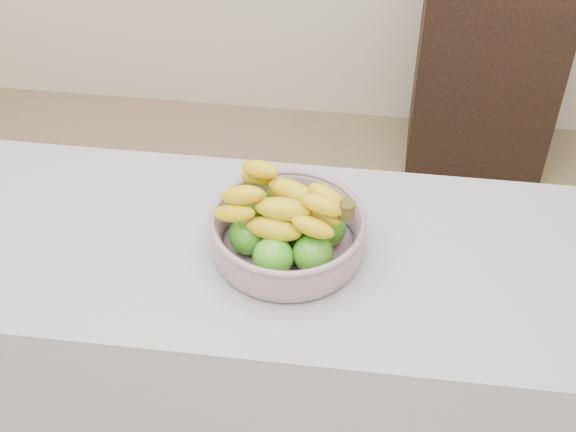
% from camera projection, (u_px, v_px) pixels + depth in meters
% --- Properties ---
extents(counter, '(2.00, 0.60, 0.90)m').
position_uv_depth(counter, '(206.00, 368.00, 2.05)').
color(counter, '#9FA0A7').
rests_on(counter, ground).
extents(cabinet, '(0.55, 0.45, 0.98)m').
position_uv_depth(cabinet, '(489.00, 52.00, 3.13)').
color(cabinet, black).
rests_on(cabinet, ground).
extents(fruit_bowl, '(0.33, 0.33, 0.18)m').
position_uv_depth(fruit_bowl, '(288.00, 230.00, 1.69)').
color(fruit_bowl, '#9DAABC').
rests_on(fruit_bowl, counter).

